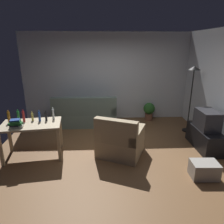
{
  "coord_description": "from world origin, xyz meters",
  "views": [
    {
      "loc": [
        -0.12,
        -4.3,
        2.33
      ],
      "look_at": [
        0.1,
        0.5,
        0.75
      ],
      "focal_mm": 32.98,
      "sensor_mm": 36.0,
      "label": 1
    }
  ],
  "objects_px": {
    "bottle_squat": "(32,117)",
    "armchair": "(120,141)",
    "bottle_green": "(18,116)",
    "tv": "(207,120)",
    "torchiere_lamp": "(193,81)",
    "couch": "(85,115)",
    "storage_box": "(204,170)",
    "bottle_red": "(24,116)",
    "bottle_clear": "(53,114)",
    "bottle_blue": "(39,116)",
    "tv_stand": "(204,138)",
    "bottle_amber": "(9,117)",
    "bottle_dark": "(46,116)",
    "book_stack": "(16,124)",
    "potted_plant": "(149,110)",
    "desk": "(32,128)"
  },
  "relations": [
    {
      "from": "bottle_green",
      "to": "armchair",
      "type": "bearing_deg",
      "value": -5.52
    },
    {
      "from": "storage_box",
      "to": "bottle_blue",
      "type": "xyz_separation_m",
      "value": [
        -3.2,
        1.05,
        0.72
      ]
    },
    {
      "from": "couch",
      "to": "bottle_amber",
      "type": "bearing_deg",
      "value": 50.31
    },
    {
      "from": "tv",
      "to": "torchiere_lamp",
      "type": "xyz_separation_m",
      "value": [
        -0.0,
        0.99,
        0.71
      ]
    },
    {
      "from": "bottle_squat",
      "to": "potted_plant",
      "type": "bearing_deg",
      "value": 32.92
    },
    {
      "from": "couch",
      "to": "tv",
      "type": "relative_size",
      "value": 3.07
    },
    {
      "from": "storage_box",
      "to": "bottle_green",
      "type": "bearing_deg",
      "value": 163.37
    },
    {
      "from": "tv",
      "to": "torchiere_lamp",
      "type": "bearing_deg",
      "value": 0.21
    },
    {
      "from": "bottle_red",
      "to": "bottle_green",
      "type": "bearing_deg",
      "value": 152.61
    },
    {
      "from": "bottle_squat",
      "to": "bottle_dark",
      "type": "relative_size",
      "value": 0.9
    },
    {
      "from": "tv_stand",
      "to": "bottle_clear",
      "type": "xyz_separation_m",
      "value": [
        -3.47,
        0.04,
        0.64
      ]
    },
    {
      "from": "storage_box",
      "to": "bottle_red",
      "type": "xyz_separation_m",
      "value": [
        -3.52,
        1.02,
        0.73
      ]
    },
    {
      "from": "tv",
      "to": "bottle_blue",
      "type": "xyz_separation_m",
      "value": [
        -3.74,
        -0.07,
        0.17
      ]
    },
    {
      "from": "couch",
      "to": "storage_box",
      "type": "height_order",
      "value": "couch"
    },
    {
      "from": "storage_box",
      "to": "bottle_dark",
      "type": "bearing_deg",
      "value": 160.72
    },
    {
      "from": "storage_box",
      "to": "bottle_dark",
      "type": "height_order",
      "value": "bottle_dark"
    },
    {
      "from": "potted_plant",
      "to": "armchair",
      "type": "relative_size",
      "value": 0.49
    },
    {
      "from": "bottle_squat",
      "to": "bottle_blue",
      "type": "bearing_deg",
      "value": -15.03
    },
    {
      "from": "tv_stand",
      "to": "bottle_amber",
      "type": "bearing_deg",
      "value": 91.77
    },
    {
      "from": "bottle_red",
      "to": "bottle_clear",
      "type": "relative_size",
      "value": 1.01
    },
    {
      "from": "potted_plant",
      "to": "bottle_dark",
      "type": "distance_m",
      "value": 3.38
    },
    {
      "from": "bottle_dark",
      "to": "torchiere_lamp",
      "type": "bearing_deg",
      "value": 16.1
    },
    {
      "from": "potted_plant",
      "to": "armchair",
      "type": "xyz_separation_m",
      "value": [
        -1.11,
        -2.15,
        -0.01
      ]
    },
    {
      "from": "desk",
      "to": "bottle_squat",
      "type": "distance_m",
      "value": 0.27
    },
    {
      "from": "torchiere_lamp",
      "to": "bottle_dark",
      "type": "height_order",
      "value": "torchiere_lamp"
    },
    {
      "from": "torchiere_lamp",
      "to": "bottle_squat",
      "type": "distance_m",
      "value": 4.07
    },
    {
      "from": "bottle_green",
      "to": "bottle_blue",
      "type": "relative_size",
      "value": 1.03
    },
    {
      "from": "bottle_red",
      "to": "tv_stand",
      "type": "bearing_deg",
      "value": 1.39
    },
    {
      "from": "bottle_squat",
      "to": "armchair",
      "type": "bearing_deg",
      "value": -6.32
    },
    {
      "from": "couch",
      "to": "armchair",
      "type": "relative_size",
      "value": 1.59
    },
    {
      "from": "bottle_squat",
      "to": "book_stack",
      "type": "relative_size",
      "value": 0.74
    },
    {
      "from": "torchiere_lamp",
      "to": "storage_box",
      "type": "height_order",
      "value": "torchiere_lamp"
    },
    {
      "from": "bottle_dark",
      "to": "tv",
      "type": "bearing_deg",
      "value": 0.75
    },
    {
      "from": "potted_plant",
      "to": "bottle_amber",
      "type": "bearing_deg",
      "value": -149.32
    },
    {
      "from": "tv",
      "to": "torchiere_lamp",
      "type": "height_order",
      "value": "torchiere_lamp"
    },
    {
      "from": "couch",
      "to": "bottle_red",
      "type": "distance_m",
      "value": 2.13
    },
    {
      "from": "bottle_dark",
      "to": "book_stack",
      "type": "relative_size",
      "value": 0.83
    },
    {
      "from": "storage_box",
      "to": "bottle_blue",
      "type": "bearing_deg",
      "value": 161.88
    },
    {
      "from": "armchair",
      "to": "bottle_blue",
      "type": "relative_size",
      "value": 4.76
    },
    {
      "from": "tv_stand",
      "to": "potted_plant",
      "type": "bearing_deg",
      "value": 25.14
    },
    {
      "from": "torchiere_lamp",
      "to": "book_stack",
      "type": "bearing_deg",
      "value": -160.97
    },
    {
      "from": "bottle_red",
      "to": "couch",
      "type": "bearing_deg",
      "value": 55.95
    },
    {
      "from": "desk",
      "to": "bottle_dark",
      "type": "height_order",
      "value": "bottle_dark"
    },
    {
      "from": "tv_stand",
      "to": "tv",
      "type": "bearing_deg",
      "value": -90.0
    },
    {
      "from": "couch",
      "to": "bottle_blue",
      "type": "relative_size",
      "value": 7.56
    },
    {
      "from": "desk",
      "to": "bottle_red",
      "type": "bearing_deg",
      "value": 140.79
    },
    {
      "from": "couch",
      "to": "bottle_amber",
      "type": "relative_size",
      "value": 6.72
    },
    {
      "from": "couch",
      "to": "potted_plant",
      "type": "distance_m",
      "value": 2.04
    },
    {
      "from": "potted_plant",
      "to": "bottle_squat",
      "type": "height_order",
      "value": "bottle_squat"
    },
    {
      "from": "potted_plant",
      "to": "bottle_blue",
      "type": "relative_size",
      "value": 2.34
    }
  ]
}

